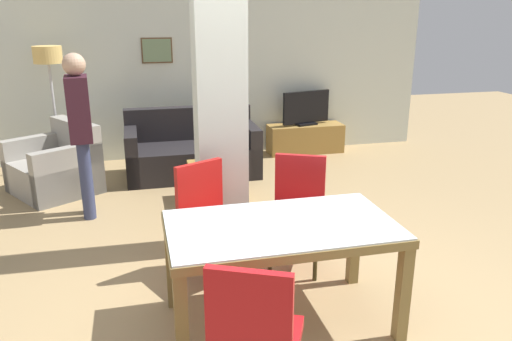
{
  "coord_description": "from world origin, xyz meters",
  "views": [
    {
      "loc": [
        -0.9,
        -2.98,
        2.13
      ],
      "look_at": [
        0.0,
        0.73,
        0.91
      ],
      "focal_mm": 35.0,
      "sensor_mm": 36.0,
      "label": 1
    }
  ],
  "objects_px": {
    "tv_stand": "(305,138)",
    "floor_lamp": "(49,66)",
    "bottle": "(208,160)",
    "standing_person": "(80,125)",
    "tv_screen": "(306,109)",
    "dining_chair_far_left": "(209,217)",
    "coffee_table": "(216,182)",
    "armchair": "(57,169)",
    "dining_chair_far_right": "(298,208)",
    "dining_table": "(281,245)",
    "sofa": "(192,153)",
    "dining_chair_near_left": "(254,334)"
  },
  "relations": [
    {
      "from": "dining_table",
      "to": "tv_stand",
      "type": "height_order",
      "value": "dining_table"
    },
    {
      "from": "dining_table",
      "to": "floor_lamp",
      "type": "height_order",
      "value": "floor_lamp"
    },
    {
      "from": "sofa",
      "to": "bottle",
      "type": "bearing_deg",
      "value": 92.16
    },
    {
      "from": "standing_person",
      "to": "tv_screen",
      "type": "bearing_deg",
      "value": 116.55
    },
    {
      "from": "coffee_table",
      "to": "tv_screen",
      "type": "bearing_deg",
      "value": 45.99
    },
    {
      "from": "coffee_table",
      "to": "bottle",
      "type": "distance_m",
      "value": 0.34
    },
    {
      "from": "dining_table",
      "to": "coffee_table",
      "type": "xyz_separation_m",
      "value": [
        -0.06,
        2.49,
        -0.37
      ]
    },
    {
      "from": "coffee_table",
      "to": "dining_chair_far_left",
      "type": "bearing_deg",
      "value": -100.99
    },
    {
      "from": "dining_chair_far_right",
      "to": "bottle",
      "type": "xyz_separation_m",
      "value": [
        -0.55,
        1.59,
        0.01
      ]
    },
    {
      "from": "dining_chair_near_left",
      "to": "tv_stand",
      "type": "distance_m",
      "value": 5.49
    },
    {
      "from": "floor_lamp",
      "to": "tv_stand",
      "type": "bearing_deg",
      "value": 2.78
    },
    {
      "from": "dining_chair_near_left",
      "to": "dining_chair_far_right",
      "type": "relative_size",
      "value": 1.0
    },
    {
      "from": "dining_table",
      "to": "sofa",
      "type": "distance_m",
      "value": 3.61
    },
    {
      "from": "sofa",
      "to": "coffee_table",
      "type": "distance_m",
      "value": 1.11
    },
    {
      "from": "tv_screen",
      "to": "dining_table",
      "type": "bearing_deg",
      "value": 54.69
    },
    {
      "from": "dining_table",
      "to": "dining_chair_far_left",
      "type": "xyz_separation_m",
      "value": [
        -0.39,
        0.79,
        -0.08
      ]
    },
    {
      "from": "dining_chair_far_left",
      "to": "coffee_table",
      "type": "relative_size",
      "value": 1.6
    },
    {
      "from": "armchair",
      "to": "dining_chair_far_right",
      "type": "bearing_deg",
      "value": -170.06
    },
    {
      "from": "tv_stand",
      "to": "floor_lamp",
      "type": "relative_size",
      "value": 0.69
    },
    {
      "from": "tv_screen",
      "to": "floor_lamp",
      "type": "relative_size",
      "value": 0.47
    },
    {
      "from": "dining_chair_far_left",
      "to": "sofa",
      "type": "distance_m",
      "value": 2.82
    },
    {
      "from": "tv_stand",
      "to": "floor_lamp",
      "type": "bearing_deg",
      "value": -177.22
    },
    {
      "from": "tv_screen",
      "to": "standing_person",
      "type": "bearing_deg",
      "value": 17.03
    },
    {
      "from": "tv_screen",
      "to": "armchair",
      "type": "bearing_deg",
      "value": 1.52
    },
    {
      "from": "sofa",
      "to": "bottle",
      "type": "height_order",
      "value": "sofa"
    },
    {
      "from": "bottle",
      "to": "standing_person",
      "type": "xyz_separation_m",
      "value": [
        -1.32,
        -0.02,
        0.48
      ]
    },
    {
      "from": "tv_screen",
      "to": "dining_chair_far_right",
      "type": "bearing_deg",
      "value": 55.74
    },
    {
      "from": "dining_table",
      "to": "dining_chair_far_right",
      "type": "xyz_separation_m",
      "value": [
        0.39,
        0.81,
        -0.08
      ]
    },
    {
      "from": "coffee_table",
      "to": "dining_chair_far_right",
      "type": "bearing_deg",
      "value": -75.23
    },
    {
      "from": "dining_chair_far_left",
      "to": "tv_screen",
      "type": "height_order",
      "value": "tv_screen"
    },
    {
      "from": "sofa",
      "to": "dining_table",
      "type": "bearing_deg",
      "value": 93.26
    },
    {
      "from": "tv_screen",
      "to": "sofa",
      "type": "bearing_deg",
      "value": 5.92
    },
    {
      "from": "armchair",
      "to": "bottle",
      "type": "xyz_separation_m",
      "value": [
        1.74,
        -0.88,
        0.24
      ]
    },
    {
      "from": "sofa",
      "to": "tv_screen",
      "type": "height_order",
      "value": "tv_screen"
    },
    {
      "from": "dining_chair_far_left",
      "to": "bottle",
      "type": "bearing_deg",
      "value": -124.21
    },
    {
      "from": "floor_lamp",
      "to": "dining_table",
      "type": "bearing_deg",
      "value": -64.31
    },
    {
      "from": "tv_stand",
      "to": "floor_lamp",
      "type": "xyz_separation_m",
      "value": [
        -3.63,
        -0.18,
        1.23
      ]
    },
    {
      "from": "armchair",
      "to": "bottle",
      "type": "bearing_deg",
      "value": -149.75
    },
    {
      "from": "tv_screen",
      "to": "floor_lamp",
      "type": "height_order",
      "value": "floor_lamp"
    },
    {
      "from": "dining_table",
      "to": "floor_lamp",
      "type": "distance_m",
      "value": 4.62
    },
    {
      "from": "standing_person",
      "to": "dining_chair_far_left",
      "type": "bearing_deg",
      "value": 29.87
    },
    {
      "from": "bottle",
      "to": "dining_table",
      "type": "bearing_deg",
      "value": -86.19
    },
    {
      "from": "dining_table",
      "to": "sofa",
      "type": "height_order",
      "value": "sofa"
    },
    {
      "from": "dining_chair_far_left",
      "to": "coffee_table",
      "type": "bearing_deg",
      "value": -127.11
    },
    {
      "from": "dining_chair_near_left",
      "to": "armchair",
      "type": "relative_size",
      "value": 0.77
    },
    {
      "from": "sofa",
      "to": "armchair",
      "type": "height_order",
      "value": "sofa"
    },
    {
      "from": "dining_chair_near_left",
      "to": "dining_chair_far_right",
      "type": "bearing_deg",
      "value": 89.94
    },
    {
      "from": "dining_chair_near_left",
      "to": "armchair",
      "type": "bearing_deg",
      "value": 135.84
    },
    {
      "from": "dining_chair_far_left",
      "to": "standing_person",
      "type": "distance_m",
      "value": 1.99
    },
    {
      "from": "sofa",
      "to": "standing_person",
      "type": "height_order",
      "value": "standing_person"
    }
  ]
}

